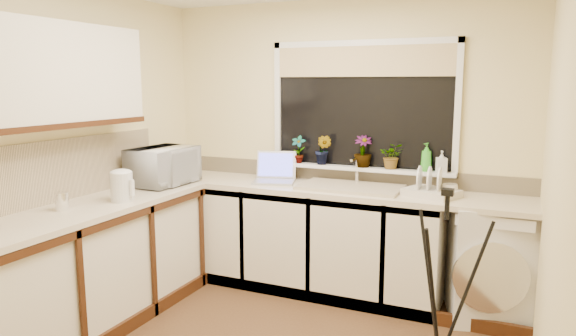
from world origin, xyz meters
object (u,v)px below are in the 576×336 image
at_px(kettle, 122,187).
at_px(steel_jar, 62,201).
at_px(laptop, 275,174).
at_px(plant_a, 299,149).
at_px(soap_bottle_clear, 442,162).
at_px(cup_back, 450,190).
at_px(plant_d, 392,156).
at_px(dish_rack, 431,193).
at_px(plant_c, 363,151).
at_px(plant_b, 323,150).
at_px(washing_machine, 493,261).
at_px(microwave, 163,166).
at_px(soap_bottle_green, 426,157).
at_px(tripod, 443,277).

bearing_deg(kettle, steel_jar, -115.78).
bearing_deg(laptop, plant_a, 27.01).
bearing_deg(soap_bottle_clear, cup_back, -61.87).
bearing_deg(steel_jar, plant_d, 42.75).
xyz_separation_m(laptop, dish_rack, (1.34, -0.07, -0.04)).
height_order(steel_jar, plant_c, plant_c).
relative_size(laptop, kettle, 2.04).
xyz_separation_m(dish_rack, plant_b, (-0.96, 0.23, 0.25)).
xyz_separation_m(dish_rack, steel_jar, (-2.21, -1.46, 0.03)).
bearing_deg(soap_bottle_clear, washing_machine, -21.69).
bearing_deg(plant_c, dish_rack, -21.47).
bearing_deg(plant_d, soap_bottle_clear, -1.70).
height_order(microwave, cup_back, microwave).
bearing_deg(soap_bottle_green, microwave, -161.60).
bearing_deg(plant_d, tripod, -60.51).
relative_size(plant_d, soap_bottle_clear, 1.24).
distance_m(steel_jar, plant_d, 2.52).
bearing_deg(cup_back, laptop, 179.71).
bearing_deg(cup_back, kettle, -152.01).
relative_size(washing_machine, cup_back, 7.32).
bearing_deg(cup_back, soap_bottle_green, 139.21).
bearing_deg(dish_rack, plant_a, -167.77).
distance_m(dish_rack, soap_bottle_green, 0.35).
relative_size(tripod, microwave, 1.98).
height_order(washing_machine, steel_jar, steel_jar).
height_order(dish_rack, plant_c, plant_c).
height_order(plant_d, cup_back, plant_d).
xyz_separation_m(dish_rack, plant_d, (-0.36, 0.25, 0.23)).
xyz_separation_m(laptop, kettle, (-0.68, -1.15, 0.04)).
bearing_deg(plant_d, dish_rack, -34.31).
bearing_deg(steel_jar, plant_b, 53.40).
height_order(washing_machine, cup_back, cup_back).
bearing_deg(cup_back, washing_machine, 0.20).
height_order(dish_rack, cup_back, cup_back).
bearing_deg(plant_a, plant_d, 1.75).
height_order(laptop, plant_b, plant_b).
bearing_deg(laptop, soap_bottle_green, -8.73).
bearing_deg(laptop, steel_jar, -136.18).
bearing_deg(plant_c, tripod, -50.83).
distance_m(kettle, tripod, 2.30).
distance_m(steel_jar, plant_a, 1.98).
relative_size(washing_machine, plant_c, 3.30).
bearing_deg(plant_d, plant_a, -178.25).
bearing_deg(cup_back, microwave, -167.57).
distance_m(microwave, soap_bottle_green, 2.17).
relative_size(tripod, steel_jar, 9.01).
distance_m(dish_rack, tripod, 0.87).
height_order(steel_jar, plant_b, plant_b).
bearing_deg(soap_bottle_clear, plant_a, -179.37).
bearing_deg(dish_rack, steel_jar, -123.70).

